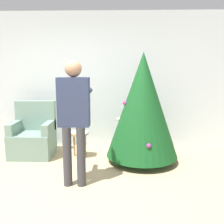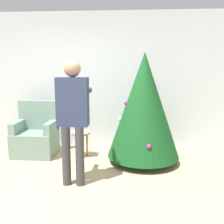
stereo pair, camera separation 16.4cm
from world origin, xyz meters
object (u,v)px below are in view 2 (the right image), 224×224
Objects in this scene: christmas_tree at (144,105)px; person_standing at (73,111)px; side_stool at (81,137)px; armchair at (36,136)px.

person_standing is at bearing -137.31° from christmas_tree.
christmas_tree is at bearing -8.92° from side_stool.
christmas_tree is 4.11× the size of side_stool.
christmas_tree is 1.29m from side_stool.
person_standing is (-1.00, -0.92, 0.04)m from christmas_tree.
person_standing is 1.29m from side_stool.
christmas_tree is 1.88× the size of armchair.
person_standing reaches higher than armchair.
armchair is at bearing 129.80° from person_standing.
christmas_tree reaches higher than person_standing.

